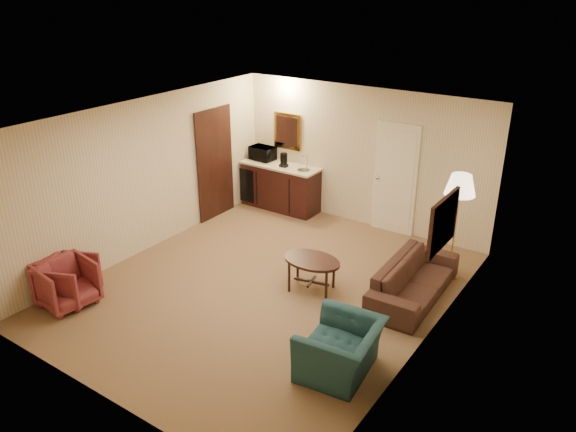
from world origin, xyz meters
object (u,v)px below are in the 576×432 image
at_px(coffee_table, 312,274).
at_px(microwave, 262,152).
at_px(teal_armchair, 341,341).
at_px(wetbar_cabinet, 281,187).
at_px(rose_chair_near, 66,282).
at_px(coffee_maker, 284,160).
at_px(sofa, 415,274).
at_px(waste_bin, 306,209).
at_px(rose_chair_far, 68,278).
at_px(floor_lamp, 455,228).

xyz_separation_m(coffee_table, microwave, (-2.75, 2.47, 0.83)).
bearing_deg(teal_armchair, wetbar_cabinet, -143.64).
xyz_separation_m(rose_chair_near, coffee_maker, (0.54, 4.67, 0.69)).
height_order(coffee_table, microwave, microwave).
relative_size(sofa, coffee_maker, 7.18).
height_order(waste_bin, microwave, microwave).
bearing_deg(rose_chair_far, coffee_maker, -31.59).
bearing_deg(floor_lamp, coffee_maker, 167.69).
height_order(sofa, rose_chair_far, sofa).
xyz_separation_m(coffee_table, waste_bin, (-1.60, 2.33, -0.11)).
bearing_deg(teal_armchair, coffee_table, -144.21).
distance_m(sofa, waste_bin, 3.39).
bearing_deg(microwave, waste_bin, -4.24).
bearing_deg(rose_chair_near, wetbar_cabinet, 3.48).
bearing_deg(microwave, coffee_maker, -8.29).
bearing_deg(rose_chair_near, floor_lamp, -39.28).
height_order(sofa, microwave, microwave).
height_order(waste_bin, coffee_maker, coffee_maker).
distance_m(teal_armchair, coffee_maker, 5.14).
xyz_separation_m(teal_armchair, rose_chair_near, (-3.98, -0.89, -0.06)).
height_order(rose_chair_near, coffee_table, rose_chair_near).
height_order(rose_chair_far, microwave, microwave).
bearing_deg(wetbar_cabinet, coffee_maker, -22.15).
relative_size(floor_lamp, coffee_maker, 6.36).
xyz_separation_m(wetbar_cabinet, sofa, (3.60, -1.72, -0.08)).
xyz_separation_m(sofa, waste_bin, (-2.95, 1.65, -0.23)).
height_order(wetbar_cabinet, rose_chair_far, wetbar_cabinet).
xyz_separation_m(teal_armchair, waste_bin, (-2.90, 3.76, -0.28)).
relative_size(floor_lamp, microwave, 3.46).
bearing_deg(rose_chair_near, teal_armchair, -68.66).
bearing_deg(rose_chair_near, coffee_maker, 2.03).
bearing_deg(wetbar_cabinet, sofa, -25.56).
distance_m(rose_chair_near, waste_bin, 4.78).
distance_m(rose_chair_near, floor_lamp, 5.78).
relative_size(sofa, teal_armchair, 1.98).
height_order(floor_lamp, coffee_maker, floor_lamp).
relative_size(rose_chair_far, microwave, 1.46).
xyz_separation_m(wetbar_cabinet, coffee_table, (2.25, -2.40, -0.20)).
relative_size(sofa, coffee_table, 2.16).
distance_m(rose_chair_far, waste_bin, 4.73).
xyz_separation_m(rose_chair_near, floor_lamp, (4.28, 3.86, 0.49)).
xyz_separation_m(sofa, rose_chair_near, (-4.03, -3.00, -0.01)).
bearing_deg(sofa, teal_armchair, 176.57).
bearing_deg(floor_lamp, sofa, -106.22).
relative_size(rose_chair_near, microwave, 1.48).
height_order(teal_armchair, microwave, microwave).
relative_size(wetbar_cabinet, rose_chair_near, 2.22).
height_order(rose_chair_near, coffee_maker, coffee_maker).
bearing_deg(floor_lamp, coffee_table, -136.19).
bearing_deg(coffee_maker, rose_chair_near, -113.16).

